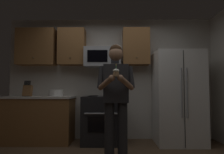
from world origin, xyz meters
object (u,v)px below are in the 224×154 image
(oven_range, at_px, (102,119))
(bowl_large_white, at_px, (56,93))
(cupcake, at_px, (116,72))
(microwave, at_px, (103,58))
(refrigerator, at_px, (178,97))
(person, at_px, (116,94))
(knife_block, at_px, (28,90))

(oven_range, height_order, bowl_large_white, bowl_large_white)
(bowl_large_white, distance_m, cupcake, 1.84)
(microwave, xyz_separation_m, bowl_large_white, (-0.94, -0.05, -0.73))
(cupcake, bearing_deg, oven_range, 101.93)
(refrigerator, xyz_separation_m, person, (-1.23, -0.91, 0.10))
(oven_range, bearing_deg, person, -74.13)
(microwave, relative_size, person, 0.42)
(oven_range, relative_size, cupcake, 5.36)
(microwave, height_order, bowl_large_white, microwave)
(person, distance_m, cupcake, 0.44)
(cupcake, bearing_deg, refrigerator, 45.29)
(oven_range, height_order, microwave, microwave)
(refrigerator, xyz_separation_m, bowl_large_white, (-2.44, 0.11, 0.09))
(microwave, relative_size, cupcake, 4.26)
(refrigerator, height_order, person, refrigerator)
(bowl_large_white, bearing_deg, oven_range, -4.02)
(microwave, relative_size, bowl_large_white, 2.56)
(microwave, distance_m, bowl_large_white, 1.19)
(bowl_large_white, bearing_deg, knife_block, -170.04)
(refrigerator, bearing_deg, microwave, 173.97)
(person, bearing_deg, oven_range, 105.87)
(person, bearing_deg, microwave, 104.18)
(knife_block, distance_m, bowl_large_white, 0.56)
(cupcake, bearing_deg, person, 90.00)
(microwave, bearing_deg, knife_block, -174.28)
(microwave, relative_size, knife_block, 2.31)
(knife_block, distance_m, cupcake, 2.17)
(microwave, bearing_deg, oven_range, -90.02)
(bowl_large_white, xyz_separation_m, person, (1.21, -1.02, 0.00))
(knife_block, bearing_deg, refrigerator, -0.18)
(oven_range, relative_size, bowl_large_white, 3.23)
(cupcake, bearing_deg, bowl_large_white, 131.99)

